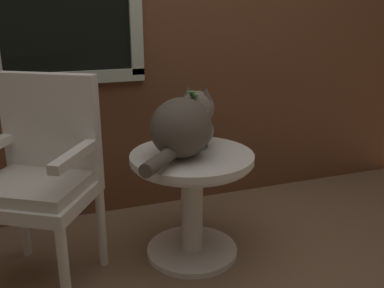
% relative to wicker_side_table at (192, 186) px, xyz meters
% --- Properties ---
extents(ground_plane, '(6.00, 6.00, 0.00)m').
position_rel_wicker_side_table_xyz_m(ground_plane, '(-0.12, -0.07, -0.38)').
color(ground_plane, '#7F6047').
extents(wicker_side_table, '(0.60, 0.60, 0.55)m').
position_rel_wicker_side_table_xyz_m(wicker_side_table, '(0.00, 0.00, 0.00)').
color(wicker_side_table, silver).
rests_on(wicker_side_table, ground_plane).
extents(wicker_chair, '(0.62, 0.60, 0.95)m').
position_rel_wicker_side_table_xyz_m(wicker_chair, '(-0.69, 0.06, 0.15)').
color(wicker_chair, silver).
rests_on(wicker_chair, ground_plane).
extents(cat, '(0.49, 0.53, 0.30)m').
position_rel_wicker_side_table_xyz_m(cat, '(-0.04, 0.00, 0.32)').
color(cat, brown).
rests_on(cat, wicker_side_table).
extents(pewter_vase_with_ivy, '(0.15, 0.15, 0.29)m').
position_rel_wicker_side_table_xyz_m(pewter_vase_with_ivy, '(0.07, 0.08, 0.27)').
color(pewter_vase_with_ivy, slate).
rests_on(pewter_vase_with_ivy, wicker_side_table).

